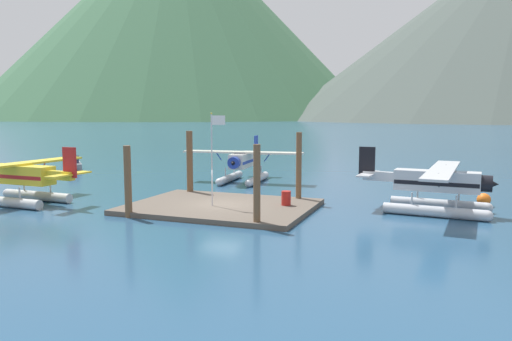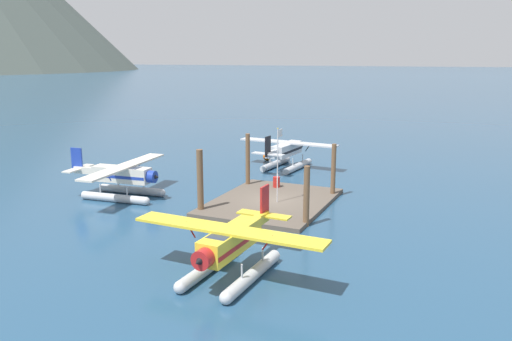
{
  "view_description": "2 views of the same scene",
  "coord_description": "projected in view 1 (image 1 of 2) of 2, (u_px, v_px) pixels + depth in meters",
  "views": [
    {
      "loc": [
        12.57,
        -26.96,
        5.92
      ],
      "look_at": [
        1.0,
        3.47,
        2.07
      ],
      "focal_mm": 34.03,
      "sensor_mm": 36.0,
      "label": 1
    },
    {
      "loc": [
        -34.67,
        -14.0,
        11.04
      ],
      "look_at": [
        0.45,
        1.5,
        2.4
      ],
      "focal_mm": 35.47,
      "sensor_mm": 36.0,
      "label": 2
    }
  ],
  "objects": [
    {
      "name": "ground_plane",
      "position": [
        221.0,
        209.0,
        30.16
      ],
      "size": [
        1200.0,
        1200.0,
        0.0
      ],
      "primitive_type": "plane",
      "color": "navy"
    },
    {
      "name": "dock_platform",
      "position": [
        221.0,
        207.0,
        30.14
      ],
      "size": [
        11.12,
        8.39,
        0.3
      ],
      "primitive_type": "cube",
      "color": "brown",
      "rests_on": "ground"
    },
    {
      "name": "piling_near_left",
      "position": [
        128.0,
        182.0,
        27.52
      ],
      "size": [
        0.41,
        0.41,
        4.11
      ],
      "primitive_type": "cylinder",
      "color": "brown",
      "rests_on": "ground"
    },
    {
      "name": "piling_near_right",
      "position": [
        257.0,
        186.0,
        25.06
      ],
      "size": [
        0.37,
        0.37,
        4.34
      ],
      "primitive_type": "cylinder",
      "color": "brown",
      "rests_on": "ground"
    },
    {
      "name": "piling_far_left",
      "position": [
        190.0,
        163.0,
        34.91
      ],
      "size": [
        0.45,
        0.45,
        4.67
      ],
      "primitive_type": "cylinder",
      "color": "brown",
      "rests_on": "ground"
    },
    {
      "name": "piling_far_right",
      "position": [
        299.0,
        168.0,
        32.03
      ],
      "size": [
        0.37,
        0.37,
        4.69
      ],
      "primitive_type": "cylinder",
      "color": "brown",
      "rests_on": "ground"
    },
    {
      "name": "flagpole",
      "position": [
        214.0,
        148.0,
        29.22
      ],
      "size": [
        0.95,
        0.1,
        5.66
      ],
      "color": "silver",
      "rests_on": "dock_platform"
    },
    {
      "name": "fuel_drum",
      "position": [
        286.0,
        198.0,
        29.75
      ],
      "size": [
        0.62,
        0.62,
        0.88
      ],
      "color": "#AD1E19",
      "rests_on": "dock_platform"
    },
    {
      "name": "mooring_buoy",
      "position": [
        484.0,
        200.0,
        30.98
      ],
      "size": [
        0.85,
        0.85,
        0.85
      ],
      "primitive_type": "sphere",
      "color": "orange",
      "rests_on": "ground"
    },
    {
      "name": "mountain_ridge_centre_peak",
      "position": [
        178.0,
        17.0,
        522.27
      ],
      "size": [
        424.02,
        424.02,
        217.96
      ],
      "color": "#386042",
      "rests_on": "ground"
    },
    {
      "name": "seaplane_cream_bow_left",
      "position": [
        243.0,
        164.0,
        41.8
      ],
      "size": [
        10.49,
        7.96,
        3.84
      ],
      "color": "#B7BABF",
      "rests_on": "ground"
    },
    {
      "name": "seaplane_silver_stbd_fwd",
      "position": [
        437.0,
        187.0,
        28.73
      ],
      "size": [
        7.97,
        10.48,
        3.84
      ],
      "color": "#B7BABF",
      "rests_on": "ground"
    },
    {
      "name": "seaplane_yellow_port_aft",
      "position": [
        21.0,
        180.0,
        31.77
      ],
      "size": [
        7.98,
        10.44,
        3.84
      ],
      "color": "#B7BABF",
      "rests_on": "ground"
    },
    {
      "name": "boat_grey_open_west",
      "position": [
        73.0,
        165.0,
        51.43
      ],
      "size": [
        3.99,
        4.06,
        1.5
      ],
      "color": "gray",
      "rests_on": "ground"
    }
  ]
}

